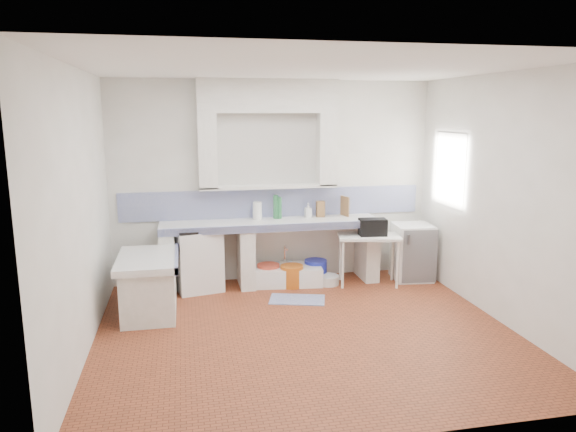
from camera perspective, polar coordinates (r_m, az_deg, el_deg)
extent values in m
plane|color=brown|center=(5.93, 1.94, -12.35)|extent=(4.50, 4.50, 0.00)
plane|color=white|center=(5.46, 2.14, 15.71)|extent=(4.50, 4.50, 0.00)
plane|color=white|center=(7.46, -1.51, 3.72)|extent=(4.50, 0.00, 4.50)
plane|color=white|center=(3.66, 9.28, -4.33)|extent=(4.50, 0.00, 4.50)
plane|color=white|center=(5.47, -21.55, 0.19)|extent=(0.00, 4.50, 4.50)
plane|color=white|center=(6.42, 21.97, 1.69)|extent=(0.00, 4.50, 4.50)
cube|color=white|center=(7.26, -2.18, 12.80)|extent=(1.90, 0.25, 0.45)
cube|color=#391F12|center=(7.51, 18.22, 4.74)|extent=(0.35, 0.86, 1.06)
cube|color=white|center=(7.41, 17.41, 7.67)|extent=(0.01, 0.84, 0.24)
cube|color=white|center=(7.25, -1.86, -0.84)|extent=(3.00, 0.60, 0.08)
cube|color=navy|center=(6.98, -1.48, -1.31)|extent=(3.00, 0.04, 0.10)
cube|color=white|center=(7.27, -12.83, -4.74)|extent=(0.20, 0.55, 0.82)
cube|color=white|center=(7.31, -4.55, -4.40)|extent=(0.20, 0.55, 0.82)
cube|color=white|center=(7.70, 8.51, -3.68)|extent=(0.20, 0.55, 0.82)
cube|color=white|center=(6.44, -14.87, -4.59)|extent=(0.70, 1.10, 0.08)
cube|color=white|center=(6.54, -14.72, -7.54)|extent=(0.60, 1.00, 0.62)
cube|color=navy|center=(6.43, -11.93, -4.49)|extent=(0.04, 1.10, 0.10)
cube|color=navy|center=(7.49, -1.48, 1.43)|extent=(4.27, 0.03, 0.40)
cube|color=white|center=(7.24, -9.71, -4.66)|extent=(0.69, 0.68, 0.82)
cube|color=white|center=(7.45, -0.05, -6.46)|extent=(0.98, 0.60, 0.22)
cube|color=white|center=(7.44, 8.65, -4.69)|extent=(0.92, 0.63, 0.04)
cube|color=white|center=(7.78, 13.23, -3.78)|extent=(0.57, 0.57, 0.80)
cylinder|color=#C7432C|center=(7.40, -2.13, -6.32)|extent=(0.35, 0.35, 0.29)
cylinder|color=#C15C15|center=(7.33, 0.41, -6.47)|extent=(0.40, 0.40, 0.30)
cylinder|color=#1D27AA|center=(7.58, 2.99, -5.86)|extent=(0.42, 0.42, 0.30)
cylinder|color=white|center=(7.45, 4.27, -6.88)|extent=(0.42, 0.42, 0.12)
cylinder|color=silver|center=(7.59, -1.17, -5.94)|extent=(0.09, 0.09, 0.27)
cylinder|color=silver|center=(7.62, 0.17, -5.83)|extent=(0.10, 0.10, 0.28)
cube|color=black|center=(7.33, 9.11, -1.19)|extent=(0.39, 0.25, 0.23)
cylinder|color=#276D3C|center=(7.37, -1.32, 0.99)|extent=(0.09, 0.09, 0.33)
cylinder|color=#276D3C|center=(7.37, -0.93, 0.88)|extent=(0.08, 0.08, 0.30)
cube|color=olive|center=(7.51, 3.51, 0.77)|extent=(0.12, 0.09, 0.23)
cube|color=olive|center=(7.61, 6.14, 1.07)|extent=(0.08, 0.20, 0.28)
cylinder|color=white|center=(7.32, -3.33, 0.55)|extent=(0.15, 0.15, 0.24)
imported|color=white|center=(7.47, 2.17, 0.62)|extent=(0.10, 0.10, 0.20)
cube|color=navy|center=(6.85, 1.00, -8.99)|extent=(0.78, 0.58, 0.01)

